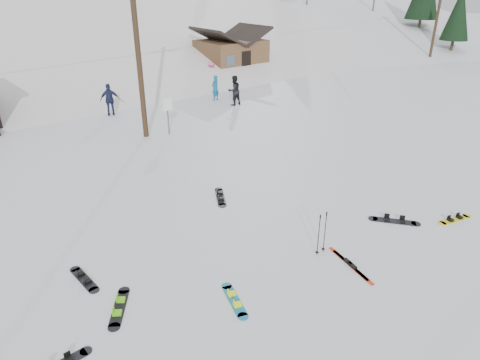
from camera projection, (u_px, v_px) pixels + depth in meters
ground at (333, 300)px, 10.67m from camera, size 200.00×200.00×0.00m
ridge_right at (247, 98)px, 72.13m from camera, size 45.66×93.98×54.59m
treeline_right at (273, 35)px, 60.63m from camera, size 20.00×60.00×10.00m
utility_pole at (137, 40)px, 19.73m from camera, size 2.00×0.26×9.00m
utility_pole_right at (439, 9)px, 39.75m from camera, size 2.00×0.26×9.00m
trail_sign at (168, 110)px, 21.50m from camera, size 0.50×0.09×1.85m
cabin at (231, 55)px, 35.46m from camera, size 5.39×4.40×3.77m
hero_snowboard at (234, 300)px, 10.62m from camera, size 0.62×1.39×0.10m
hero_skis at (350, 265)px, 11.94m from camera, size 0.54×1.86×0.10m
ski_poles at (322, 233)px, 12.23m from camera, size 0.36×0.10×1.32m
board_scatter_b at (84, 279)px, 11.37m from camera, size 0.36×1.45×0.10m
board_scatter_c at (119, 307)px, 10.39m from camera, size 1.01×1.34×0.11m
board_scatter_d at (394, 221)px, 14.09m from camera, size 1.14×1.38×0.12m
board_scatter_e at (455, 219)px, 14.19m from camera, size 1.39×0.53×0.10m
board_scatter_f at (220, 197)px, 15.64m from camera, size 0.93×1.41×0.11m
skier_teal at (215, 88)px, 27.82m from camera, size 0.67×0.52×1.62m
skier_dark at (234, 90)px, 26.69m from camera, size 0.91×0.72×1.84m
skier_pink at (211, 72)px, 32.99m from camera, size 0.96×0.56×1.46m
skier_navy at (110, 100)px, 24.65m from camera, size 1.17×0.75×1.85m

